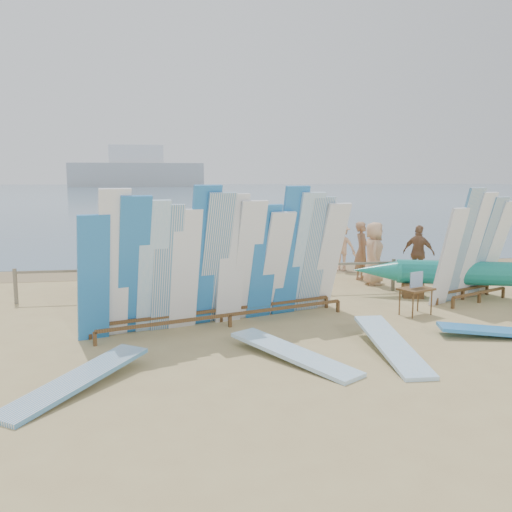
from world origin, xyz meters
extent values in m
plane|color=tan|center=(0.00, 0.00, 0.00)|extent=(160.00, 160.00, 0.00)
cube|color=#425E76|center=(0.00, 128.00, 0.00)|extent=(320.00, 240.00, 0.02)
cube|color=olive|center=(0.00, 7.20, 0.00)|extent=(40.00, 2.60, 0.01)
cube|color=#999EA3|center=(-12.00, 180.00, 4.02)|extent=(45.00, 8.00, 8.00)
cube|color=silver|center=(-12.00, 180.00, 11.02)|extent=(18.00, 6.00, 6.00)
cube|color=#726956|center=(0.00, 3.00, 0.80)|extent=(12.00, 0.06, 0.06)
cube|color=#726956|center=(-6.00, 3.00, 0.45)|extent=(0.08, 0.08, 0.90)
cube|color=#726956|center=(-4.00, 3.00, 0.45)|extent=(0.08, 0.08, 0.90)
cube|color=#726956|center=(-2.00, 3.00, 0.45)|extent=(0.08, 0.08, 0.90)
cube|color=#726956|center=(0.00, 3.00, 0.45)|extent=(0.08, 0.08, 0.90)
cube|color=#726956|center=(2.00, 3.00, 0.45)|extent=(0.08, 0.08, 0.90)
cube|color=#726956|center=(4.00, 3.00, 0.45)|extent=(0.08, 0.08, 0.90)
cube|color=#726956|center=(6.00, 3.00, 0.45)|extent=(0.08, 0.08, 0.90)
cube|color=brown|center=(-0.95, 0.01, 0.27)|extent=(5.35, 1.81, 0.06)
cube|color=brown|center=(-1.09, 0.46, 0.27)|extent=(5.35, 1.81, 0.06)
cube|color=#2675C1|center=(-3.62, -0.62, 1.24)|extent=(0.75, 0.76, 2.48)
cube|color=white|center=(-3.25, -0.50, 1.48)|extent=(0.81, 0.95, 2.96)
cube|color=#2675C1|center=(-2.89, -0.38, 1.41)|extent=(0.84, 1.03, 2.82)
cube|color=#90C2E7|center=(-2.52, -0.26, 1.36)|extent=(0.81, 0.93, 2.73)
cube|color=silver|center=(-2.24, -0.16, 1.32)|extent=(0.78, 0.84, 2.64)
cube|color=white|center=(-1.87, -0.04, 1.27)|extent=(0.76, 0.79, 2.53)
cube|color=#2675C1|center=(-1.51, 0.08, 1.50)|extent=(0.82, 0.97, 3.01)
cube|color=silver|center=(-1.23, 0.17, 1.43)|extent=(0.86, 1.09, 2.86)
cube|color=white|center=(-0.86, 0.29, 1.41)|extent=(0.75, 0.76, 2.82)
cube|color=white|center=(-0.50, 0.41, 1.34)|extent=(0.80, 0.91, 2.68)
cube|color=#2675C1|center=(-0.13, 0.53, 1.29)|extent=(0.77, 0.82, 2.58)
cube|color=white|center=(0.15, 0.62, 1.21)|extent=(0.83, 0.99, 2.42)
cube|color=#2675C1|center=(0.52, 0.74, 1.49)|extent=(0.79, 0.87, 2.97)
cube|color=#90C2E7|center=(0.88, 0.86, 1.42)|extent=(0.82, 0.98, 2.83)
cube|color=silver|center=(1.16, 0.95, 1.37)|extent=(0.81, 0.92, 2.73)
cube|color=white|center=(1.53, 1.07, 1.29)|extent=(0.85, 1.05, 2.58)
cube|color=brown|center=(5.53, 1.21, 0.27)|extent=(1.96, 0.96, 0.06)
cube|color=brown|center=(5.34, 1.63, 0.27)|extent=(1.96, 0.96, 0.06)
cube|color=white|center=(4.53, 1.00, 1.22)|extent=(0.80, 0.82, 2.44)
cube|color=silver|center=(4.99, 1.21, 1.46)|extent=(0.87, 0.97, 2.92)
cube|color=white|center=(5.45, 1.42, 1.40)|extent=(0.88, 0.99, 2.80)
cube|color=silver|center=(5.90, 1.64, 1.34)|extent=(0.88, 1.00, 2.68)
cube|color=white|center=(6.28, 1.81, 1.28)|extent=(0.89, 1.02, 2.56)
cube|color=brown|center=(4.21, 2.20, 0.19)|extent=(0.70, 0.77, 0.38)
cylinder|color=#188677|center=(6.00, 1.58, 0.67)|extent=(4.60, 2.11, 0.63)
cone|color=#188677|center=(3.31, 2.50, 0.67)|extent=(1.39, 0.97, 0.59)
cube|color=brown|center=(3.40, 0.35, 0.61)|extent=(0.91, 0.79, 0.04)
cube|color=white|center=(3.40, 0.35, 0.83)|extent=(0.38, 0.18, 0.36)
cube|color=#90C2E7|center=(-0.11, -2.27, 0.00)|extent=(1.95, 2.56, 0.25)
cube|color=#2675C1|center=(4.44, -1.62, 0.00)|extent=(2.75, 1.23, 0.22)
cube|color=#90C2E7|center=(1.71, -2.23, 0.00)|extent=(0.68, 2.71, 0.36)
cube|color=silver|center=(-3.60, -3.01, 0.00)|extent=(2.04, 2.51, 0.29)
cube|color=#B61324|center=(-0.26, 4.13, 0.34)|extent=(0.71, 0.68, 0.05)
cube|color=#B61324|center=(-0.19, 4.37, 0.63)|extent=(0.60, 0.34, 0.58)
cube|color=#B61324|center=(2.00, 4.28, 0.33)|extent=(0.62, 0.58, 0.05)
cube|color=#B61324|center=(2.03, 4.52, 0.62)|extent=(0.58, 0.23, 0.56)
cube|color=#B61324|center=(1.00, 4.21, 0.51)|extent=(0.47, 0.72, 0.51)
cube|color=#B61324|center=(0.98, 4.49, 0.83)|extent=(0.43, 0.18, 0.32)
imported|color=#8C6042|center=(5.40, 4.36, 0.85)|extent=(0.98, 1.04, 1.71)
imported|color=beige|center=(-0.85, 6.74, 0.92)|extent=(1.70, 1.46, 1.84)
imported|color=#8C6042|center=(-1.27, 3.76, 0.93)|extent=(0.51, 1.11, 1.86)
imported|color=beige|center=(-3.00, 7.10, 0.84)|extent=(1.56, 0.52, 1.68)
imported|color=#8C6042|center=(3.74, 4.81, 0.90)|extent=(0.69, 0.74, 1.80)
imported|color=tan|center=(3.62, 6.45, 0.81)|extent=(1.09, 1.00, 1.63)
imported|color=tan|center=(-0.70, 6.46, 0.89)|extent=(1.18, 1.12, 1.79)
imported|color=beige|center=(-3.68, 4.75, 0.86)|extent=(0.72, 0.93, 1.73)
imported|color=tan|center=(3.80, 3.98, 0.93)|extent=(0.72, 1.00, 1.85)
camera|label=1|loc=(-2.21, -11.09, 3.15)|focal=38.00mm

